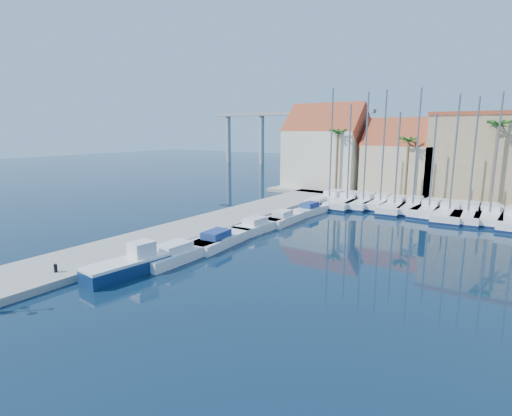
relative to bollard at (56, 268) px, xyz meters
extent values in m
plane|color=black|center=(7.54, 0.16, -0.78)|extent=(260.00, 260.00, 0.00)
cube|color=gray|center=(-1.46, 13.66, -0.53)|extent=(6.00, 77.00, 0.50)
cube|color=gray|center=(17.54, 48.16, -0.53)|extent=(54.00, 16.00, 0.50)
cylinder|color=black|center=(0.00, 0.00, 0.00)|extent=(0.22, 0.22, 0.56)
cube|color=#0D2650|center=(3.25, 3.18, -0.33)|extent=(2.59, 6.15, 0.90)
cube|color=white|center=(3.25, 3.18, 0.22)|extent=(2.59, 6.15, 0.20)
cube|color=white|center=(3.38, 4.36, 0.77)|extent=(1.45, 1.72, 1.10)
cube|color=white|center=(3.69, 7.85, -0.38)|extent=(2.35, 7.29, 0.80)
cube|color=white|center=(3.69, 7.12, 0.32)|extent=(1.64, 2.55, 0.60)
cube|color=white|center=(3.84, 12.46, -0.38)|extent=(2.83, 7.11, 0.80)
cube|color=navy|center=(3.90, 11.77, 0.32)|extent=(1.76, 2.56, 0.60)
cube|color=white|center=(3.74, 18.49, -0.38)|extent=(2.36, 6.68, 0.80)
cube|color=white|center=(3.72, 17.83, 0.32)|extent=(1.57, 2.37, 0.60)
cube|color=white|center=(4.17, 22.80, -0.38)|extent=(2.18, 6.26, 0.80)
cube|color=white|center=(4.19, 22.18, 0.32)|extent=(1.46, 2.21, 0.60)
cube|color=white|center=(4.38, 28.78, -0.38)|extent=(2.34, 6.05, 0.80)
cube|color=navy|center=(4.33, 28.19, 0.32)|extent=(1.48, 2.17, 0.60)
cube|color=white|center=(3.60, 32.50, -0.38)|extent=(2.34, 6.72, 0.80)
cube|color=white|center=(3.62, 31.84, 0.32)|extent=(1.56, 2.37, 0.60)
cube|color=white|center=(3.85, 38.46, -0.38)|extent=(2.59, 6.44, 0.80)
cube|color=white|center=(3.91, 37.84, 0.32)|extent=(1.61, 2.32, 0.60)
cube|color=white|center=(3.39, 36.31, -0.28)|extent=(3.01, 10.12, 1.00)
cube|color=#0E1E47|center=(3.39, 36.31, -0.60)|extent=(3.07, 10.18, 0.28)
cube|color=white|center=(3.43, 37.31, 0.52)|extent=(1.94, 3.08, 0.60)
cylinder|color=slate|center=(3.37, 35.81, 7.18)|extent=(0.20, 0.20, 13.91)
cube|color=white|center=(5.90, 36.21, -0.28)|extent=(3.28, 10.98, 1.00)
cube|color=#0E1E47|center=(5.90, 36.21, -0.60)|extent=(3.34, 11.04, 0.28)
cube|color=white|center=(5.86, 37.30, 0.52)|extent=(2.11, 3.34, 0.60)
cylinder|color=slate|center=(5.92, 35.67, 6.14)|extent=(0.20, 0.20, 11.84)
cube|color=white|center=(7.86, 36.67, -0.28)|extent=(2.97, 9.56, 1.00)
cube|color=#0E1E47|center=(7.86, 36.67, -0.60)|extent=(3.03, 9.62, 0.28)
cube|color=white|center=(7.81, 37.61, 0.52)|extent=(1.87, 2.92, 0.60)
cylinder|color=slate|center=(7.88, 36.20, 6.87)|extent=(0.20, 0.20, 13.30)
cube|color=white|center=(9.91, 37.17, -0.28)|extent=(2.19, 8.31, 1.00)
cube|color=#0E1E47|center=(9.91, 37.17, -0.60)|extent=(2.25, 8.37, 0.28)
cube|color=white|center=(9.91, 38.00, 0.52)|extent=(1.52, 2.50, 0.60)
cylinder|color=slate|center=(9.91, 36.75, 6.96)|extent=(0.20, 0.20, 13.48)
cube|color=white|center=(11.92, 36.24, -0.28)|extent=(3.04, 9.61, 1.00)
cube|color=#0E1E47|center=(11.92, 36.24, -0.60)|extent=(3.11, 9.67, 0.28)
cube|color=white|center=(11.86, 37.18, 0.52)|extent=(1.90, 2.94, 0.60)
cylinder|color=slate|center=(11.95, 35.77, 5.61)|extent=(0.20, 0.20, 10.78)
cube|color=white|center=(13.88, 36.97, -0.28)|extent=(2.91, 9.07, 1.00)
cube|color=#0E1E47|center=(13.88, 36.97, -0.60)|extent=(2.97, 9.13, 0.28)
cube|color=white|center=(13.82, 37.86, 0.52)|extent=(1.80, 2.78, 0.60)
cylinder|color=slate|center=(13.91, 36.52, 6.96)|extent=(0.20, 0.20, 13.47)
cube|color=white|center=(15.89, 36.55, -0.28)|extent=(3.10, 9.83, 1.00)
cube|color=#0E1E47|center=(15.89, 36.55, -0.60)|extent=(3.16, 9.90, 0.28)
cube|color=white|center=(15.95, 37.51, 0.52)|extent=(1.94, 3.01, 0.60)
cylinder|color=slate|center=(15.86, 36.06, 5.49)|extent=(0.20, 0.20, 10.54)
cube|color=white|center=(18.09, 36.06, -0.28)|extent=(3.53, 11.07, 1.00)
cube|color=#0E1E47|center=(18.09, 36.06, -0.60)|extent=(3.59, 11.13, 0.28)
cube|color=white|center=(18.02, 37.14, 0.52)|extent=(2.19, 3.39, 0.60)
cylinder|color=slate|center=(18.12, 35.51, 6.47)|extent=(0.20, 0.20, 12.49)
cube|color=white|center=(19.95, 36.30, -0.28)|extent=(3.10, 10.60, 1.00)
cube|color=#0E1E47|center=(19.95, 36.30, -0.60)|extent=(3.16, 10.67, 0.28)
cube|color=white|center=(19.91, 37.35, 0.52)|extent=(2.02, 3.22, 0.60)
cylinder|color=slate|center=(19.97, 35.78, 6.30)|extent=(0.20, 0.20, 12.15)
cube|color=white|center=(22.00, 36.64, -0.28)|extent=(3.05, 10.12, 1.00)
cube|color=#0E1E47|center=(22.00, 36.64, -0.60)|extent=(3.11, 10.19, 0.28)
cube|color=white|center=(21.95, 37.64, 0.52)|extent=(1.96, 3.08, 0.60)
cylinder|color=slate|center=(22.02, 36.14, 6.50)|extent=(0.20, 0.20, 12.56)
cube|color=beige|center=(-2.46, 47.16, 4.22)|extent=(12.00, 9.00, 9.00)
cube|color=brown|center=(-2.46, 47.16, 8.72)|extent=(12.30, 9.00, 9.00)
cube|color=tan|center=(9.54, 47.16, 3.22)|extent=(10.00, 8.00, 7.00)
cube|color=brown|center=(9.54, 47.16, 6.72)|extent=(10.30, 8.00, 8.00)
cube|color=#9D8461|center=(20.54, 48.16, 5.22)|extent=(14.00, 10.00, 11.00)
cube|color=brown|center=(20.54, 48.16, 10.97)|extent=(14.20, 10.20, 0.50)
cylinder|color=brown|center=(1.54, 42.16, 4.22)|extent=(0.36, 0.36, 9.00)
sphere|color=#1E5317|center=(1.54, 42.16, 8.57)|extent=(2.60, 2.60, 2.60)
cylinder|color=brown|center=(11.54, 42.16, 3.72)|extent=(0.36, 0.36, 8.00)
sphere|color=#1E5317|center=(11.54, 42.16, 7.57)|extent=(2.60, 2.60, 2.60)
cylinder|color=brown|center=(21.54, 42.16, 4.72)|extent=(0.36, 0.36, 10.00)
sphere|color=#1E5317|center=(21.54, 42.16, 9.57)|extent=(2.60, 2.60, 2.60)
cube|color=#9E9E99|center=(-30.46, 82.16, 13.22)|extent=(48.00, 2.20, 0.90)
cylinder|color=#9E9E99|center=(-50.46, 82.16, 6.22)|extent=(1.40, 1.40, 14.00)
cylinder|color=#9E9E99|center=(-38.46, 82.16, 6.22)|extent=(1.40, 1.40, 14.00)
cylinder|color=#9E9E99|center=(-26.46, 82.16, 6.22)|extent=(1.40, 1.40, 14.00)
cylinder|color=#9E9E99|center=(-14.46, 82.16, 6.22)|extent=(1.40, 1.40, 14.00)
camera|label=1|loc=(25.09, -13.14, 8.99)|focal=28.00mm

